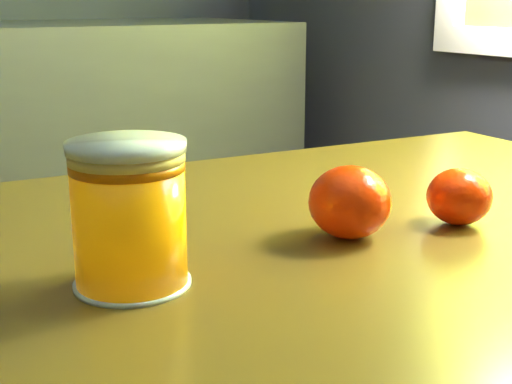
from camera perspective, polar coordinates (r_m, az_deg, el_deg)
table at (r=0.69m, az=5.45°, el=-11.28°), size 1.04×0.76×0.75m
juice_glass at (r=0.53m, az=-10.09°, el=-1.88°), size 0.09×0.09×0.11m
orange_front at (r=0.65m, az=7.51°, el=-0.81°), size 0.08×0.08×0.07m
orange_back at (r=0.71m, az=15.95°, el=-0.35°), size 0.08×0.08×0.05m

